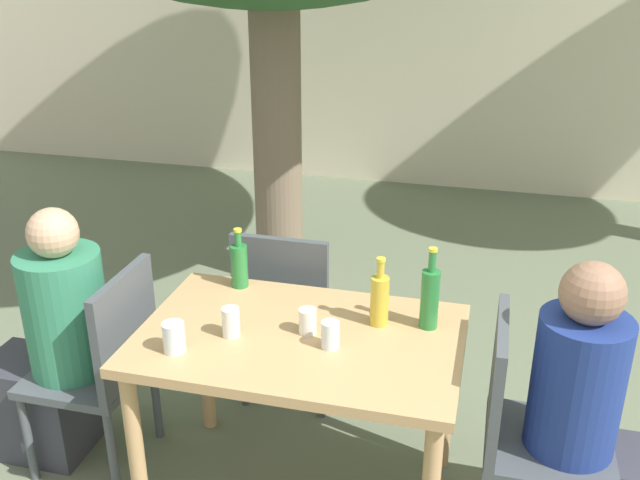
{
  "coord_description": "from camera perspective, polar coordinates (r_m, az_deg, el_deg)",
  "views": [
    {
      "loc": [
        0.63,
        -2.16,
        2.09
      ],
      "look_at": [
        0.0,
        0.3,
        1.0
      ],
      "focal_mm": 40.0,
      "sensor_mm": 36.0,
      "label": 1
    }
  ],
  "objects": [
    {
      "name": "green_bottle_1",
      "position": [
        2.94,
        -6.48,
        -1.94
      ],
      "size": [
        0.07,
        0.07,
        0.26
      ],
      "color": "#287A38",
      "rests_on": "dining_table_front"
    },
    {
      "name": "cafe_building_wall",
      "position": [
        6.28,
        8.91,
        16.72
      ],
      "size": [
        10.0,
        0.08,
        2.8
      ],
      "color": "beige",
      "rests_on": "ground_plane"
    },
    {
      "name": "drinking_glass_2",
      "position": [
        2.55,
        -11.61,
        -7.63
      ],
      "size": [
        0.08,
        0.08,
        0.11
      ],
      "color": "silver",
      "rests_on": "dining_table_front"
    },
    {
      "name": "person_seated_1",
      "position": [
        2.72,
        21.32,
        -14.31
      ],
      "size": [
        0.55,
        0.31,
        1.15
      ],
      "rotation": [
        0.0,
        0.0,
        1.57
      ],
      "color": "#383842",
      "rests_on": "ground_plane"
    },
    {
      "name": "oil_cruet_2",
      "position": [
        2.65,
        4.79,
        -4.71
      ],
      "size": [
        0.07,
        0.07,
        0.27
      ],
      "color": "gold",
      "rests_on": "dining_table_front"
    },
    {
      "name": "patio_chair_2",
      "position": [
        3.31,
        -2.62,
        -5.34
      ],
      "size": [
        0.44,
        0.44,
        0.9
      ],
      "rotation": [
        0.0,
        0.0,
        3.14
      ],
      "color": "#474C51",
      "rests_on": "ground_plane"
    },
    {
      "name": "drinking_glass_1",
      "position": [
        2.61,
        -7.15,
        -6.53
      ],
      "size": [
        0.07,
        0.07,
        0.11
      ],
      "color": "silver",
      "rests_on": "dining_table_front"
    },
    {
      "name": "drinking_glass_3",
      "position": [
        2.61,
        -1.0,
        -6.51
      ],
      "size": [
        0.07,
        0.07,
        0.1
      ],
      "color": "silver",
      "rests_on": "dining_table_front"
    },
    {
      "name": "drinking_glass_0",
      "position": [
        2.52,
        0.83,
        -7.59
      ],
      "size": [
        0.06,
        0.06,
        0.1
      ],
      "color": "silver",
      "rests_on": "dining_table_front"
    },
    {
      "name": "person_seated_0",
      "position": [
        3.17,
        -20.6,
        -8.37
      ],
      "size": [
        0.56,
        0.33,
        1.15
      ],
      "rotation": [
        0.0,
        0.0,
        -1.57
      ],
      "color": "#383842",
      "rests_on": "ground_plane"
    },
    {
      "name": "patio_chair_1",
      "position": [
        2.69,
        16.09,
        -13.95
      ],
      "size": [
        0.44,
        0.44,
        0.9
      ],
      "rotation": [
        0.0,
        0.0,
        1.57
      ],
      "color": "#474C51",
      "rests_on": "ground_plane"
    },
    {
      "name": "green_bottle_0",
      "position": [
        2.64,
        8.78,
        -4.52
      ],
      "size": [
        0.07,
        0.07,
        0.32
      ],
      "color": "#287A38",
      "rests_on": "dining_table_front"
    },
    {
      "name": "dining_table_front",
      "position": [
        2.68,
        -1.62,
        -9.43
      ],
      "size": [
        1.18,
        0.76,
        0.75
      ],
      "color": "tan",
      "rests_on": "ground_plane"
    },
    {
      "name": "patio_chair_0",
      "position": [
        3.05,
        -16.84,
        -9.17
      ],
      "size": [
        0.44,
        0.44,
        0.9
      ],
      "rotation": [
        0.0,
        0.0,
        -1.57
      ],
      "color": "#474C51",
      "rests_on": "ground_plane"
    }
  ]
}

